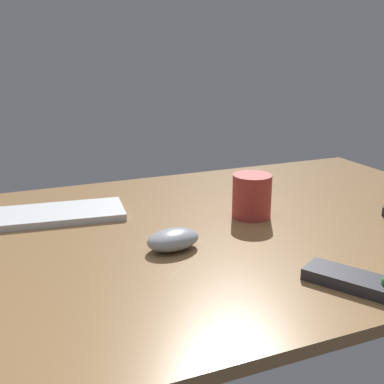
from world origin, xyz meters
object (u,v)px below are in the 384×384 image
Objects in this scene: media_remote at (363,283)px; computer_mouse at (173,240)px; keyboard at (28,217)px; coffee_mug at (252,196)px.

computer_mouse is at bearing -170.59° from media_remote.
keyboard is 68.82cm from media_remote.
keyboard is 4.31× the size of coffee_mug.
computer_mouse is 0.56× the size of media_remote.
coffee_mug reaches higher than computer_mouse.
keyboard is at bearing 159.60° from coffee_mug.
computer_mouse is 24.21cm from coffee_mug.
coffee_mug is (0.47, 35.60, 3.69)cm from media_remote.
keyboard is 4.00× the size of computer_mouse.
keyboard is at bearing -169.97° from media_remote.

